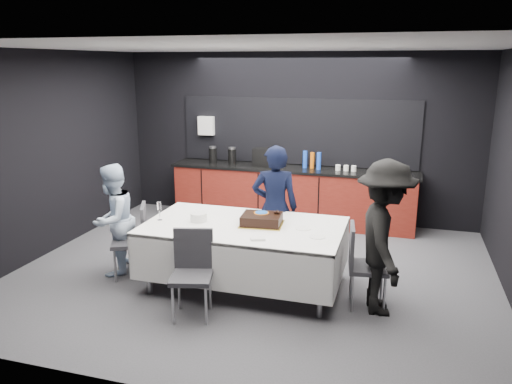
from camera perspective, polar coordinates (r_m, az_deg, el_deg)
ground at (r=6.51m, az=-0.25°, el=-9.20°), size 6.00×6.00×0.00m
room_shell at (r=6.00m, az=-0.27°, el=7.26°), size 6.04×5.04×2.82m
kitchenette at (r=8.36m, az=4.03°, el=0.15°), size 4.10×0.64×2.05m
party_table at (r=5.91m, az=-1.39°, el=-5.01°), size 2.32×1.32×0.78m
cake_assembly at (r=5.85m, az=0.66°, el=-3.15°), size 0.53×0.45×0.16m
plate_stack at (r=6.02m, az=-6.56°, el=-2.85°), size 0.20×0.20×0.10m
loose_plate_near at (r=5.72m, az=-6.52°, el=-4.26°), size 0.20×0.20×0.01m
loose_plate_right_a at (r=5.75m, az=5.41°, el=-4.14°), size 0.19×0.19×0.01m
loose_plate_right_b at (r=5.50m, az=7.01°, el=-5.08°), size 0.18×0.18×0.01m
loose_plate_far at (r=6.26m, az=-0.63°, el=-2.51°), size 0.19×0.19×0.01m
fork_pile at (r=5.37m, az=0.19°, el=-5.36°), size 0.18×0.15×0.02m
champagne_flute at (r=6.10m, az=-11.01°, el=-1.73°), size 0.06×0.06×0.22m
chair_left at (r=6.41m, az=-13.61°, el=-4.86°), size 0.56×0.56×0.92m
chair_right at (r=5.61m, az=11.94°, el=-7.60°), size 0.47×0.47×0.92m
chair_near at (r=5.37m, az=-7.28°, el=-8.46°), size 0.51×0.51×0.92m
person_center at (r=6.42m, az=2.16°, el=-1.80°), size 0.67×0.52×1.63m
person_left at (r=6.54m, az=-16.01°, el=-3.06°), size 0.57×0.71×1.41m
person_right at (r=5.44m, az=14.45°, el=-5.10°), size 0.82×1.18×1.67m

